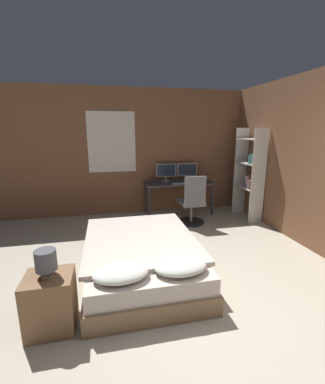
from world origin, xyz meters
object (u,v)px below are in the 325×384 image
(desk, at_px, (179,186))
(monitor_left, at_px, (166,171))
(bed, at_px, (142,257))
(computer_mouse, at_px, (194,182))
(bedside_lamp, at_px, (46,261))
(monitor_right, at_px, (187,170))
(office_chair, at_px, (192,205))
(nightstand, at_px, (51,302))
(bookshelf, at_px, (251,172))
(keyboard, at_px, (181,183))

(desk, distance_m, monitor_left, 0.44)
(bed, relative_size, computer_mouse, 28.41)
(bedside_lamp, xyz_separation_m, monitor_right, (2.34, 3.23, 0.24))
(computer_mouse, bearing_deg, monitor_right, 97.09)
(computer_mouse, bearing_deg, bed, -124.25)
(office_chair, bearing_deg, monitor_left, 110.69)
(bedside_lamp, bearing_deg, nightstand, 0.00)
(monitor_right, xyz_separation_m, bookshelf, (1.11, -0.79, 0.06))
(nightstand, relative_size, desk, 0.36)
(nightstand, distance_m, computer_mouse, 3.75)
(bedside_lamp, distance_m, monitor_right, 4.00)
(nightstand, distance_m, office_chair, 3.22)
(bed, distance_m, monitor_right, 2.93)
(bedside_lamp, bearing_deg, monitor_right, 54.10)
(monitor_right, distance_m, office_chair, 1.04)
(nightstand, bearing_deg, bookshelf, 35.30)
(bedside_lamp, height_order, office_chair, office_chair)
(office_chair, height_order, bookshelf, bookshelf)
(bedside_lamp, bearing_deg, bed, 38.16)
(keyboard, bearing_deg, bedside_lamp, -126.29)
(monitor_left, xyz_separation_m, monitor_right, (0.49, 0.00, 0.00))
(monitor_left, xyz_separation_m, bookshelf, (1.60, -0.79, 0.06))
(bed, relative_size, desk, 1.32)
(computer_mouse, height_order, bookshelf, bookshelf)
(bookshelf, bearing_deg, office_chair, -176.17)
(bed, relative_size, bookshelf, 1.06)
(monitor_left, relative_size, monitor_right, 1.00)
(monitor_left, height_order, keyboard, monitor_left)
(bed, bearing_deg, computer_mouse, 55.75)
(desk, bearing_deg, bed, -116.49)
(nightstand, height_order, desk, desk)
(bed, distance_m, computer_mouse, 2.60)
(nightstand, xyz_separation_m, bedside_lamp, (0.00, 0.00, 0.43))
(office_chair, distance_m, bookshelf, 1.41)
(nightstand, relative_size, keyboard, 1.35)
(desk, height_order, monitor_right, monitor_right)
(bed, xyz_separation_m, monitor_left, (0.90, 2.48, 0.71))
(office_chair, bearing_deg, keyboard, 99.84)
(monitor_left, height_order, bookshelf, bookshelf)
(monitor_right, bearing_deg, desk, -142.00)
(bedside_lamp, xyz_separation_m, keyboard, (2.10, 2.86, 0.03))
(bed, height_order, desk, desk)
(desk, xyz_separation_m, bookshelf, (1.36, -0.60, 0.37))
(bed, distance_m, office_chair, 2.03)
(monitor_right, bearing_deg, bed, -119.18)
(nightstand, xyz_separation_m, computer_mouse, (2.39, 2.86, 0.47))
(nightstand, height_order, computer_mouse, computer_mouse)
(nightstand, bearing_deg, keyboard, 53.71)
(computer_mouse, bearing_deg, bedside_lamp, -129.90)
(nightstand, relative_size, monitor_left, 1.20)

